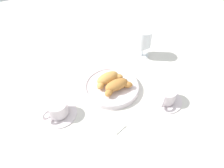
{
  "coord_description": "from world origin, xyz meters",
  "views": [
    {
      "loc": [
        0.26,
        0.57,
        0.65
      ],
      "look_at": [
        -0.0,
        0.01,
        0.03
      ],
      "focal_mm": 34.21,
      "sensor_mm": 36.0,
      "label": 1
    }
  ],
  "objects_px": {
    "croissant_small": "(117,86)",
    "juice_glass_left": "(143,39)",
    "coffee_cup_near": "(58,110)",
    "coffee_cup_far": "(166,96)",
    "sugar_packet": "(118,127)",
    "croissant_large": "(108,79)",
    "pastry_plate": "(112,87)"
  },
  "relations": [
    {
      "from": "juice_glass_left",
      "to": "coffee_cup_far",
      "type": "bearing_deg",
      "value": 77.33
    },
    {
      "from": "pastry_plate",
      "to": "croissant_small",
      "type": "height_order",
      "value": "croissant_small"
    },
    {
      "from": "croissant_small",
      "to": "juice_glass_left",
      "type": "bearing_deg",
      "value": -140.95
    },
    {
      "from": "croissant_large",
      "to": "coffee_cup_far",
      "type": "height_order",
      "value": "croissant_large"
    },
    {
      "from": "coffee_cup_far",
      "to": "juice_glass_left",
      "type": "relative_size",
      "value": 0.97
    },
    {
      "from": "pastry_plate",
      "to": "coffee_cup_far",
      "type": "relative_size",
      "value": 1.67
    },
    {
      "from": "croissant_large",
      "to": "coffee_cup_near",
      "type": "distance_m",
      "value": 0.24
    },
    {
      "from": "croissant_small",
      "to": "sugar_packet",
      "type": "height_order",
      "value": "croissant_small"
    },
    {
      "from": "croissant_large",
      "to": "coffee_cup_far",
      "type": "distance_m",
      "value": 0.24
    },
    {
      "from": "coffee_cup_near",
      "to": "croissant_small",
      "type": "bearing_deg",
      "value": -178.34
    },
    {
      "from": "coffee_cup_far",
      "to": "sugar_packet",
      "type": "xyz_separation_m",
      "value": [
        0.22,
        0.04,
        -0.02
      ]
    },
    {
      "from": "coffee_cup_far",
      "to": "juice_glass_left",
      "type": "height_order",
      "value": "juice_glass_left"
    },
    {
      "from": "pastry_plate",
      "to": "sugar_packet",
      "type": "distance_m",
      "value": 0.19
    },
    {
      "from": "coffee_cup_near",
      "to": "coffee_cup_far",
      "type": "bearing_deg",
      "value": 164.65
    },
    {
      "from": "croissant_small",
      "to": "coffee_cup_near",
      "type": "distance_m",
      "value": 0.25
    },
    {
      "from": "juice_glass_left",
      "to": "coffee_cup_near",
      "type": "bearing_deg",
      "value": 21.83
    },
    {
      "from": "croissant_large",
      "to": "juice_glass_left",
      "type": "height_order",
      "value": "juice_glass_left"
    },
    {
      "from": "pastry_plate",
      "to": "croissant_small",
      "type": "distance_m",
      "value": 0.04
    },
    {
      "from": "juice_glass_left",
      "to": "sugar_packet",
      "type": "xyz_separation_m",
      "value": [
        0.29,
        0.33,
        -0.09
      ]
    },
    {
      "from": "croissant_large",
      "to": "juice_glass_left",
      "type": "relative_size",
      "value": 0.96
    },
    {
      "from": "croissant_large",
      "to": "coffee_cup_far",
      "type": "bearing_deg",
      "value": 135.2
    },
    {
      "from": "croissant_small",
      "to": "coffee_cup_near",
      "type": "bearing_deg",
      "value": 1.66
    },
    {
      "from": "croissant_large",
      "to": "coffee_cup_near",
      "type": "bearing_deg",
      "value": 14.58
    },
    {
      "from": "croissant_large",
      "to": "sugar_packet",
      "type": "relative_size",
      "value": 2.69
    },
    {
      "from": "coffee_cup_far",
      "to": "sugar_packet",
      "type": "bearing_deg",
      "value": 9.12
    },
    {
      "from": "croissant_small",
      "to": "coffee_cup_far",
      "type": "xyz_separation_m",
      "value": [
        -0.16,
        0.12,
        -0.02
      ]
    },
    {
      "from": "coffee_cup_near",
      "to": "coffee_cup_far",
      "type": "relative_size",
      "value": 1.0
    },
    {
      "from": "coffee_cup_near",
      "to": "sugar_packet",
      "type": "bearing_deg",
      "value": 140.48
    },
    {
      "from": "croissant_small",
      "to": "juice_glass_left",
      "type": "relative_size",
      "value": 0.97
    },
    {
      "from": "croissant_large",
      "to": "sugar_packet",
      "type": "bearing_deg",
      "value": 75.6
    },
    {
      "from": "pastry_plate",
      "to": "coffee_cup_far",
      "type": "height_order",
      "value": "coffee_cup_far"
    },
    {
      "from": "juice_glass_left",
      "to": "sugar_packet",
      "type": "height_order",
      "value": "juice_glass_left"
    }
  ]
}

